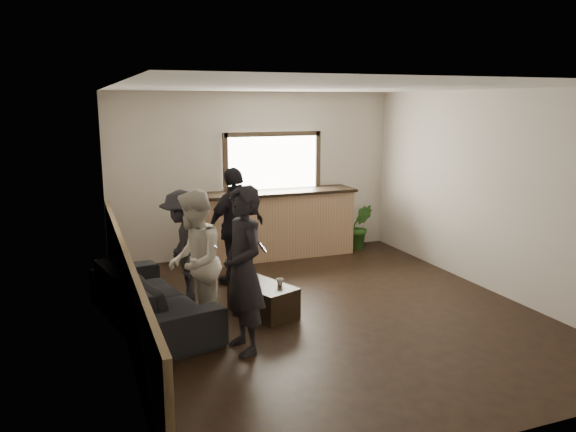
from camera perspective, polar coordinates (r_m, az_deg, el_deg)
name	(u,v)px	position (r m, az deg, el deg)	size (l,w,h in m)	color
ground	(328,311)	(7.31, 4.07, -9.59)	(5.00, 6.00, 0.01)	black
room_shell	(273,202)	(6.64, -1.52, 1.44)	(5.01, 6.01, 2.80)	silver
bar_counter	(278,220)	(9.63, -1.05, -0.39)	(2.70, 0.68, 2.13)	#A87F5B
sofa	(152,297)	(7.01, -13.69, -7.96)	(2.27, 0.89, 0.66)	black
coffee_table	(263,299)	(7.14, -2.54, -8.45)	(0.48, 0.87, 0.39)	black
cup_a	(247,278)	(7.18, -4.16, -6.33)	(0.12, 0.12, 0.10)	silver
cup_b	(280,282)	(7.04, -0.83, -6.71)	(0.09, 0.09, 0.08)	silver
potted_plant	(360,226)	(10.25, 7.28, -1.06)	(0.45, 0.37, 0.82)	#2D6623
person_a	(243,270)	(5.93, -4.56, -5.53)	(0.52, 0.70, 1.79)	black
person_b	(194,262)	(6.54, -9.49, -4.61)	(0.85, 0.97, 1.66)	silver
person_c	(183,248)	(7.45, -10.61, -3.21)	(0.60, 1.00, 1.52)	black
person_d	(236,226)	(8.16, -5.34, -1.06)	(1.09, 0.79, 1.72)	black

